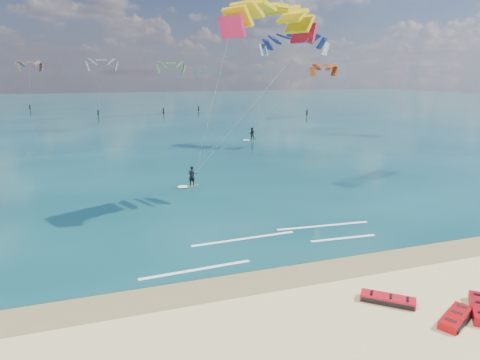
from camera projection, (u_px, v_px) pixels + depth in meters
name	position (u px, v px, depth m)	size (l,w,h in m)	color
ground	(161.00, 150.00, 54.50)	(320.00, 320.00, 0.00)	tan
wet_sand_strip	(277.00, 278.00, 20.50)	(320.00, 2.40, 0.01)	brown
sea	(125.00, 109.00, 113.29)	(320.00, 200.00, 0.04)	#093136
packed_kite_left	(455.00, 321.00, 16.93)	(2.31, 1.02, 0.37)	#B5090A
packed_kite_mid	(387.00, 303.00, 18.29)	(2.42, 1.00, 0.36)	red
kitesurfer_main	(228.00, 97.00, 32.27)	(10.77, 9.96, 15.33)	#B7C717
kitesurfer_far	(273.00, 83.00, 57.69)	(10.87, 9.66, 15.93)	#B9D820
shoreline_foam	(276.00, 241.00, 24.80)	(15.08, 4.21, 0.01)	white
distant_kites	(115.00, 91.00, 91.92)	(78.14, 48.25, 12.04)	#2D7D64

